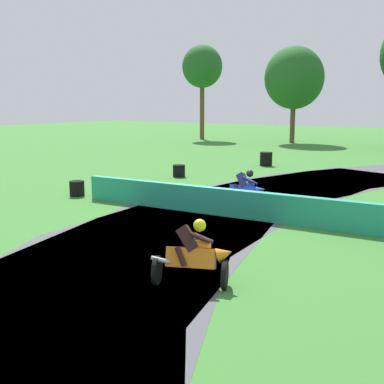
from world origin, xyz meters
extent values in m
plane|color=#38752D|center=(0.00, 0.00, 0.00)|extent=(120.00, 120.00, 0.00)
cube|color=#47474C|center=(2.67, 12.53, 0.00)|extent=(9.25, 11.04, 0.01)
cube|color=#47474C|center=(1.05, 8.53, 0.00)|extent=(8.04, 10.77, 0.01)
cube|color=#47474C|center=(0.17, 4.31, 0.00)|extent=(6.57, 10.17, 0.01)
cube|color=#47474C|center=(0.04, 0.00, 0.00)|extent=(6.05, 9.90, 0.01)
cube|color=#47474C|center=(0.68, -4.26, 0.00)|extent=(7.59, 10.61, 0.01)
cube|color=#47474C|center=(2.06, -8.35, 0.00)|extent=(8.89, 10.99, 0.01)
cylinder|color=black|center=(1.28, 1.42, 0.29)|extent=(0.10, 0.76, 0.75)
cylinder|color=black|center=(-0.12, 1.44, 0.29)|extent=(0.10, 0.76, 0.75)
cube|color=#1E38B2|center=(0.58, 1.52, 0.57)|extent=(1.01, 0.41, 0.47)
ellipsoid|color=#1E38B2|center=(0.76, 1.60, 0.82)|extent=(0.45, 0.35, 0.31)
cone|color=#1E38B2|center=(1.26, 1.54, 0.69)|extent=(0.40, 0.43, 0.48)
cylinder|color=#B2B2B7|center=(-0.02, 1.39, 0.53)|extent=(0.41, 0.14, 0.18)
cube|color=#1E1E4C|center=(0.50, 1.64, 0.93)|extent=(0.50, 0.46, 0.63)
sphere|color=black|center=(0.72, 1.72, 1.20)|extent=(0.26, 0.26, 0.26)
cylinder|color=#1E1E4C|center=(0.79, 1.81, 0.90)|extent=(0.43, 0.16, 0.24)
cylinder|color=#1E1E4C|center=(0.78, 1.47, 1.01)|extent=(0.43, 0.16, 0.24)
cylinder|color=#1E1E4C|center=(0.40, 1.70, 0.54)|extent=(0.27, 0.23, 0.42)
cylinder|color=#1E1E4C|center=(0.40, 1.36, 0.65)|extent=(0.27, 0.23, 0.42)
cylinder|color=black|center=(3.90, -5.50, 0.29)|extent=(0.37, 0.72, 0.75)
cylinder|color=black|center=(2.61, -6.05, 0.29)|extent=(0.37, 0.72, 0.75)
cube|color=orange|center=(3.22, -5.70, 0.58)|extent=(1.07, 0.74, 0.46)
ellipsoid|color=orange|center=(3.36, -5.56, 0.82)|extent=(0.54, 0.48, 0.31)
cone|color=orange|center=(3.84, -5.40, 0.69)|extent=(0.50, 0.45, 0.48)
cylinder|color=#B2B2B7|center=(2.72, -6.06, 0.53)|extent=(0.41, 0.24, 0.18)
cube|color=#331919|center=(3.11, -5.63, 0.94)|extent=(0.60, 0.38, 0.63)
sphere|color=yellow|center=(3.28, -5.47, 1.21)|extent=(0.26, 0.26, 0.26)
cylinder|color=#331919|center=(3.30, -5.35, 0.92)|extent=(0.43, 0.23, 0.24)
cylinder|color=#331919|center=(3.43, -5.67, 1.02)|extent=(0.43, 0.23, 0.24)
cylinder|color=#331919|center=(2.99, -5.60, 0.54)|extent=(0.32, 0.18, 0.42)
cylinder|color=#331919|center=(3.12, -5.92, 0.65)|extent=(0.32, 0.18, 0.42)
cylinder|color=black|center=(-3.69, 12.39, 0.10)|extent=(0.71, 0.71, 0.20)
cylinder|color=black|center=(-3.69, 12.39, 0.30)|extent=(0.71, 0.71, 0.20)
cylinder|color=black|center=(-3.69, 12.39, 0.50)|extent=(0.71, 0.71, 0.20)
cylinder|color=black|center=(-3.69, 12.39, 0.70)|extent=(0.71, 0.71, 0.20)
cylinder|color=black|center=(-5.44, 6.08, 0.10)|extent=(0.61, 0.61, 0.20)
cylinder|color=black|center=(-5.44, 6.08, 0.30)|extent=(0.61, 0.61, 0.20)
cylinder|color=black|center=(-5.44, 6.08, 0.50)|extent=(0.61, 0.61, 0.20)
cylinder|color=black|center=(-5.91, -0.26, 0.10)|extent=(0.58, 0.58, 0.20)
cylinder|color=black|center=(-5.91, -0.26, 0.30)|extent=(0.58, 0.58, 0.20)
cylinder|color=black|center=(-5.91, -0.26, 0.50)|extent=(0.58, 0.58, 0.20)
cylinder|color=brown|center=(-17.95, 27.68, 2.71)|extent=(0.44, 0.44, 5.42)
ellipsoid|color=#235B23|center=(-17.95, 27.68, 7.08)|extent=(3.91, 3.91, 4.10)
cylinder|color=brown|center=(-8.71, 28.41, 1.78)|extent=(0.44, 0.44, 3.55)
ellipsoid|color=#235B23|center=(-8.71, 28.41, 5.78)|extent=(5.25, 5.25, 5.51)
camera|label=1|loc=(8.53, -13.58, 3.69)|focal=45.77mm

